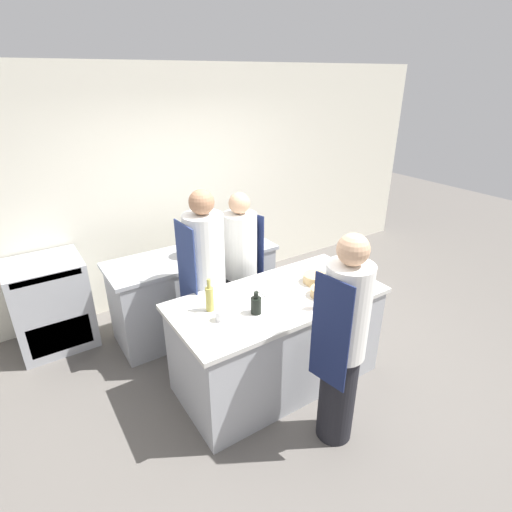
{
  "coord_description": "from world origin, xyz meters",
  "views": [
    {
      "loc": [
        -1.81,
        -2.41,
        2.68
      ],
      "look_at": [
        0.0,
        0.35,
        1.16
      ],
      "focal_mm": 28.0,
      "sensor_mm": 36.0,
      "label": 1
    }
  ],
  "objects_px": {
    "chef_at_stove": "(241,269)",
    "bowl_mixing_large": "(315,278)",
    "oven_range": "(51,304)",
    "chef_at_pass_far": "(206,283)",
    "bottle_wine": "(210,298)",
    "bowl_prep_small": "(322,292)",
    "chef_at_prep_near": "(342,344)",
    "stockpot": "(193,245)",
    "bottle_olive_oil": "(256,305)",
    "bottle_vinegar": "(320,299)",
    "cup": "(220,316)"
  },
  "relations": [
    {
      "from": "bottle_wine",
      "to": "stockpot",
      "type": "bearing_deg",
      "value": 71.92
    },
    {
      "from": "chef_at_stove",
      "to": "bowl_prep_small",
      "type": "bearing_deg",
      "value": -2.08
    },
    {
      "from": "chef_at_pass_far",
      "to": "bottle_vinegar",
      "type": "distance_m",
      "value": 1.1
    },
    {
      "from": "oven_range",
      "to": "stockpot",
      "type": "bearing_deg",
      "value": -22.74
    },
    {
      "from": "chef_at_pass_far",
      "to": "stockpot",
      "type": "xyz_separation_m",
      "value": [
        0.15,
        0.59,
        0.14
      ]
    },
    {
      "from": "chef_at_pass_far",
      "to": "bottle_olive_oil",
      "type": "distance_m",
      "value": 0.71
    },
    {
      "from": "chef_at_prep_near",
      "to": "bottle_olive_oil",
      "type": "distance_m",
      "value": 0.74
    },
    {
      "from": "bottle_vinegar",
      "to": "bowl_prep_small",
      "type": "distance_m",
      "value": 0.22
    },
    {
      "from": "oven_range",
      "to": "bottle_vinegar",
      "type": "relative_size",
      "value": 4.06
    },
    {
      "from": "chef_at_stove",
      "to": "oven_range",
      "type": "bearing_deg",
      "value": -135.01
    },
    {
      "from": "cup",
      "to": "bottle_wine",
      "type": "bearing_deg",
      "value": 89.29
    },
    {
      "from": "chef_at_stove",
      "to": "bowl_mixing_large",
      "type": "bearing_deg",
      "value": 9.12
    },
    {
      "from": "chef_at_prep_near",
      "to": "bottle_olive_oil",
      "type": "relative_size",
      "value": 9.12
    },
    {
      "from": "stockpot",
      "to": "bottle_wine",
      "type": "bearing_deg",
      "value": -108.08
    },
    {
      "from": "bowl_mixing_large",
      "to": "bottle_vinegar",
      "type": "bearing_deg",
      "value": -126.67
    },
    {
      "from": "chef_at_prep_near",
      "to": "bowl_mixing_large",
      "type": "height_order",
      "value": "chef_at_prep_near"
    },
    {
      "from": "oven_range",
      "to": "bowl_prep_small",
      "type": "distance_m",
      "value": 2.81
    },
    {
      "from": "bottle_olive_oil",
      "to": "stockpot",
      "type": "xyz_separation_m",
      "value": [
        0.05,
        1.29,
        0.05
      ]
    },
    {
      "from": "bottle_vinegar",
      "to": "stockpot",
      "type": "xyz_separation_m",
      "value": [
        -0.42,
        1.52,
        0.03
      ]
    },
    {
      "from": "chef_at_stove",
      "to": "bottle_olive_oil",
      "type": "distance_m",
      "value": 0.99
    },
    {
      "from": "chef_at_prep_near",
      "to": "chef_at_stove",
      "type": "relative_size",
      "value": 1.07
    },
    {
      "from": "chef_at_pass_far",
      "to": "bowl_mixing_large",
      "type": "distance_m",
      "value": 1.02
    },
    {
      "from": "chef_at_prep_near",
      "to": "chef_at_stove",
      "type": "distance_m",
      "value": 1.56
    },
    {
      "from": "bottle_vinegar",
      "to": "bottle_wine",
      "type": "height_order",
      "value": "bottle_wine"
    },
    {
      "from": "chef_at_prep_near",
      "to": "bottle_wine",
      "type": "height_order",
      "value": "chef_at_prep_near"
    },
    {
      "from": "oven_range",
      "to": "chef_at_pass_far",
      "type": "relative_size",
      "value": 0.54
    },
    {
      "from": "bowl_prep_small",
      "to": "bowl_mixing_large",
      "type": "bearing_deg",
      "value": 62.85
    },
    {
      "from": "chef_at_prep_near",
      "to": "bowl_prep_small",
      "type": "distance_m",
      "value": 0.66
    },
    {
      "from": "bottle_wine",
      "to": "bowl_prep_small",
      "type": "height_order",
      "value": "bottle_wine"
    },
    {
      "from": "chef_at_prep_near",
      "to": "cup",
      "type": "height_order",
      "value": "chef_at_prep_near"
    },
    {
      "from": "bowl_mixing_large",
      "to": "chef_at_prep_near",
      "type": "bearing_deg",
      "value": -118.25
    },
    {
      "from": "bowl_mixing_large",
      "to": "stockpot",
      "type": "xyz_separation_m",
      "value": [
        -0.69,
        1.16,
        0.09
      ]
    },
    {
      "from": "bottle_olive_oil",
      "to": "stockpot",
      "type": "bearing_deg",
      "value": 87.66
    },
    {
      "from": "bowl_mixing_large",
      "to": "stockpot",
      "type": "height_order",
      "value": "stockpot"
    },
    {
      "from": "bottle_vinegar",
      "to": "bottle_wine",
      "type": "distance_m",
      "value": 0.9
    },
    {
      "from": "cup",
      "to": "bowl_prep_small",
      "type": "bearing_deg",
      "value": -9.34
    },
    {
      "from": "oven_range",
      "to": "bowl_mixing_large",
      "type": "xyz_separation_m",
      "value": [
        2.08,
        -1.74,
        0.47
      ]
    },
    {
      "from": "chef_at_stove",
      "to": "bowl_mixing_large",
      "type": "distance_m",
      "value": 0.84
    },
    {
      "from": "bottle_wine",
      "to": "bowl_prep_small",
      "type": "bearing_deg",
      "value": -19.52
    },
    {
      "from": "bottle_olive_oil",
      "to": "bottle_vinegar",
      "type": "xyz_separation_m",
      "value": [
        0.47,
        -0.23,
        0.02
      ]
    },
    {
      "from": "oven_range",
      "to": "bottle_olive_oil",
      "type": "xyz_separation_m",
      "value": [
        1.33,
        -1.87,
        0.51
      ]
    },
    {
      "from": "bottle_olive_oil",
      "to": "bowl_prep_small",
      "type": "relative_size",
      "value": 0.93
    },
    {
      "from": "stockpot",
      "to": "cup",
      "type": "bearing_deg",
      "value": -105.73
    },
    {
      "from": "oven_range",
      "to": "chef_at_pass_far",
      "type": "bearing_deg",
      "value": -43.55
    },
    {
      "from": "chef_at_prep_near",
      "to": "bottle_wine",
      "type": "distance_m",
      "value": 1.1
    },
    {
      "from": "chef_at_stove",
      "to": "bowl_mixing_large",
      "type": "relative_size",
      "value": 7.29
    },
    {
      "from": "oven_range",
      "to": "bottle_wine",
      "type": "xyz_separation_m",
      "value": [
        1.04,
        -1.63,
        0.54
      ]
    },
    {
      "from": "chef_at_stove",
      "to": "bottle_vinegar",
      "type": "distance_m",
      "value": 1.14
    },
    {
      "from": "chef_at_prep_near",
      "to": "chef_at_pass_far",
      "type": "relative_size",
      "value": 0.98
    },
    {
      "from": "oven_range",
      "to": "bottle_vinegar",
      "type": "distance_m",
      "value": 2.82
    }
  ]
}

